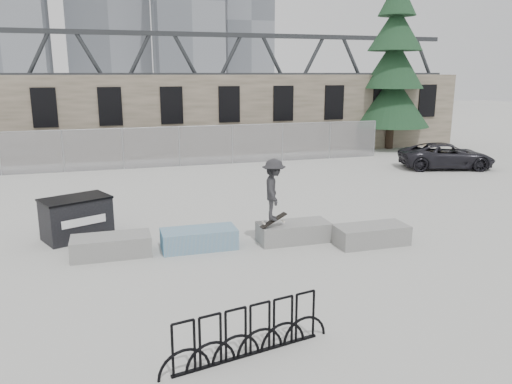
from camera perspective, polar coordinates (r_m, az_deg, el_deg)
The scene contains 13 objects.
ground at distance 13.74m, azimuth -1.33°, elevation -6.19°, with size 120.00×120.00×0.00m, color #A6A5A1.
stone_wall at distance 29.03m, azimuth -9.88°, elevation 8.61°, with size 36.00×2.58×4.50m.
chainlink_fence at distance 25.47m, azimuth -8.76°, elevation 5.23°, with size 22.06×0.06×2.02m.
planter_far_left at distance 13.47m, azimuth -16.21°, elevation -5.84°, with size 2.00×0.90×0.54m.
planter_center_left at distance 13.56m, azimuth -6.53°, elevation -5.24°, with size 2.00×0.90×0.54m.
planter_center_right at distance 14.08m, azimuth 4.32°, elevation -4.48°, with size 2.00×0.90×0.54m.
planter_offset at distance 14.16m, azimuth 13.03°, elevation -4.70°, with size 2.00×0.90×0.54m.
dumpster at distance 15.09m, azimuth -19.83°, elevation -2.79°, with size 2.11×1.76×1.20m.
bike_rack at distance 8.58m, azimuth -0.91°, elevation -15.71°, with size 3.09×0.68×0.90m.
spruce_tree at distance 32.15m, azimuth 15.45°, elevation 13.53°, with size 4.63×4.63×11.50m.
truss_bridge at distance 68.80m, azimuth -5.41°, elevation 13.02°, with size 70.00×3.00×9.80m.
suv at distance 26.41m, azimuth 20.94°, elevation 3.89°, with size 2.08×4.51×1.25m, color black.
skateboarder at distance 13.32m, azimuth 2.05°, elevation 0.27°, with size 0.89×1.20×1.87m.
Camera 1 is at (-3.36, -12.49, 4.62)m, focal length 35.00 mm.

